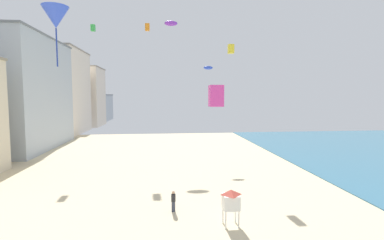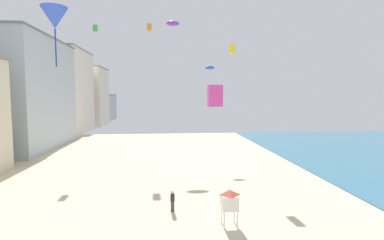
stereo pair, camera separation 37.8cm
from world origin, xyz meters
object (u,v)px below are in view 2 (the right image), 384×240
Objects in this scene: kite_blue_parafoil at (210,68)px; kite_yellow_box_2 at (232,49)px; kite_purple_parafoil at (173,23)px; kite_magenta_box at (215,96)px; kite_orange_box at (149,27)px; kite_flyer at (173,200)px; kite_green_box at (95,28)px; lifeguard_stand at (229,200)px; kite_blue_delta at (55,18)px.

kite_yellow_box_2 is at bearing -81.06° from kite_blue_parafoil.
kite_blue_parafoil is at bearing -40.21° from kite_purple_parafoil.
kite_magenta_box is at bearing -84.86° from kite_purple_parafoil.
kite_flyer is at bearing -82.70° from kite_orange_box.
kite_green_box reaches higher than kite_yellow_box_2.
kite_flyer is 1.17× the size of kite_blue_parafoil.
kite_green_box is at bearing 119.96° from kite_magenta_box.
kite_yellow_box_2 is 15.94m from kite_orange_box.
kite_purple_parafoil is at bearing 95.14° from kite_magenta_box.
kite_flyer is 4.85m from lifeguard_stand.
kite_blue_parafoil is 11.33m from kite_orange_box.
kite_purple_parafoil reaches higher than kite_orange_box.
lifeguard_stand is (3.85, -2.80, 0.92)m from kite_flyer.
kite_yellow_box_2 is (3.64, 15.50, 12.81)m from lifeguard_stand.
kite_purple_parafoil is (-6.82, 13.33, 6.19)m from kite_yellow_box_2.
kite_orange_box is (-10.52, 10.93, 4.90)m from kite_yellow_box_2.
kite_magenta_box is 1.46× the size of kite_orange_box.
kite_yellow_box_2 reaches higher than lifeguard_stand.
kite_flyer is 14.95m from kite_blue_delta.
kite_blue_delta reaches higher than kite_magenta_box.
lifeguard_stand is at bearing -95.35° from kite_blue_parafoil.
kite_flyer is 0.46× the size of kite_blue_delta.
kite_orange_box is at bearing -147.06° from kite_purple_parafoil.
kite_blue_delta is 30.96m from kite_purple_parafoil.
kite_orange_box is (8.17, -0.18, 0.26)m from kite_green_box.
kite_blue_delta is (-11.00, -0.27, 11.84)m from lifeguard_stand.
kite_purple_parafoil reaches higher than lifeguard_stand.
kite_blue_parafoil is 1.32× the size of kite_orange_box.
kite_green_box is 8.17m from kite_orange_box.
kite_orange_box is at bearing 174.29° from kite_flyer.
kite_orange_box is (-6.88, 26.43, 17.72)m from lifeguard_stand.
kite_magenta_box is at bearing -97.66° from kite_blue_parafoil.
lifeguard_stand is 2.39× the size of kite_yellow_box_2.
kite_magenta_box is at bearing -107.75° from kite_yellow_box_2.
kite_yellow_box_2 is 0.30× the size of kite_blue_delta.
kite_flyer is 8.69m from kite_magenta_box.
kite_blue_parafoil is (2.27, 24.22, 11.41)m from lifeguard_stand.
kite_magenta_box is 29.63m from kite_purple_parafoil.
kite_blue_delta is at bearing -132.89° from kite_yellow_box_2.
lifeguard_stand reaches higher than kite_flyer.
kite_orange_box is at bearing 81.22° from kite_blue_delta.
kite_green_box reaches higher than kite_flyer.
lifeguard_stand is 1.20× the size of kite_purple_parafoil.
lifeguard_stand is 32.55m from kite_orange_box.
kite_yellow_box_2 is 8.94m from kite_blue_parafoil.
kite_yellow_box_2 is at bearing -30.72° from kite_green_box.
kite_orange_box reaches higher than kite_flyer.
kite_blue_parafoil reaches higher than lifeguard_stand.
lifeguard_stand is at bearing -83.70° from kite_purple_parafoil.
kite_blue_parafoil is at bearing 61.54° from kite_blue_delta.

